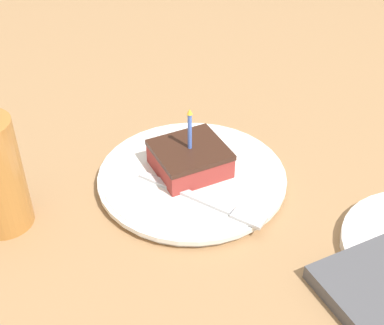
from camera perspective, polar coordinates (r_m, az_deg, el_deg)
ground_plane at (r=0.84m, az=0.78°, el=-1.86°), size 2.40×2.40×0.04m
plate at (r=0.79m, az=0.00°, el=-1.60°), size 0.28×0.28×0.02m
cake_slice at (r=0.78m, az=-0.23°, el=0.44°), size 0.10×0.10×0.10m
fork at (r=0.74m, az=1.57°, el=-4.19°), size 0.12×0.18×0.00m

